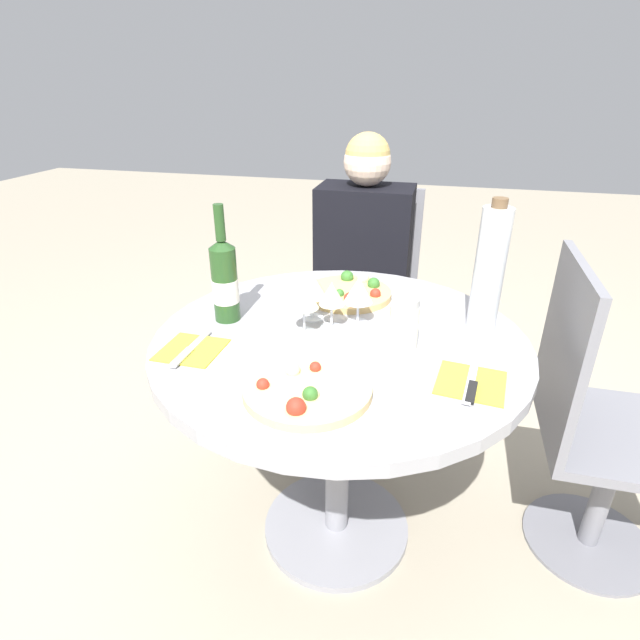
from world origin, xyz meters
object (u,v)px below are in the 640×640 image
(dining_table, at_px, (339,376))
(chair_behind_diner, at_px, (364,302))
(chair_empty_side, at_px, (595,428))
(pizza_large, at_px, (306,389))
(wine_bottle, at_px, (225,280))
(seated_diner, at_px, (359,301))
(tall_carafe, at_px, (489,269))

(dining_table, xyz_separation_m, chair_behind_diner, (-0.07, 0.86, -0.15))
(chair_behind_diner, distance_m, chair_empty_side, 1.07)
(dining_table, relative_size, chair_behind_diner, 1.08)
(dining_table, height_order, pizza_large, pizza_large)
(dining_table, relative_size, wine_bottle, 3.03)
(seated_diner, distance_m, chair_empty_side, 0.97)
(seated_diner, relative_size, chair_empty_side, 1.26)
(dining_table, bearing_deg, pizza_large, -92.91)
(wine_bottle, bearing_deg, dining_table, -3.59)
(dining_table, relative_size, tall_carafe, 2.81)
(dining_table, height_order, wine_bottle, wine_bottle)
(chair_empty_side, bearing_deg, wine_bottle, -83.31)
(chair_behind_diner, bearing_deg, seated_diner, 90.00)
(seated_diner, xyz_separation_m, chair_empty_side, (0.79, -0.56, -0.07))
(pizza_large, distance_m, tall_carafe, 0.60)
(dining_table, relative_size, pizza_large, 3.50)
(dining_table, height_order, tall_carafe, tall_carafe)
(dining_table, height_order, chair_empty_side, chair_empty_side)
(wine_bottle, height_order, tall_carafe, tall_carafe)
(chair_behind_diner, distance_m, seated_diner, 0.17)
(chair_empty_side, xyz_separation_m, pizza_large, (-0.74, -0.43, 0.29))
(seated_diner, relative_size, tall_carafe, 3.28)
(tall_carafe, bearing_deg, seated_diner, 127.84)
(chair_empty_side, distance_m, pizza_large, 0.90)
(chair_behind_diner, xyz_separation_m, pizza_large, (0.05, -1.15, 0.29))
(seated_diner, bearing_deg, dining_table, 95.52)
(tall_carafe, bearing_deg, wine_bottle, -169.93)
(chair_behind_diner, height_order, chair_empty_side, same)
(chair_empty_side, distance_m, wine_bottle, 1.14)
(tall_carafe, bearing_deg, chair_empty_side, -0.10)
(chair_empty_side, xyz_separation_m, tall_carafe, (-0.35, 0.00, 0.45))
(pizza_large, bearing_deg, seated_diner, 93.11)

